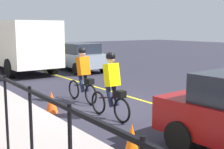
{
  "coord_description": "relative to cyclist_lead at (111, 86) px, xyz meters",
  "views": [
    {
      "loc": [
        -7.6,
        5.04,
        2.43
      ],
      "look_at": [
        0.14,
        -0.35,
        1.0
      ],
      "focal_mm": 49.39,
      "sensor_mm": 36.0,
      "label": 1
    }
  ],
  "objects": [
    {
      "name": "patrol_sedan",
      "position": [
        8.93,
        -3.77,
        -0.09
      ],
      "size": [
        4.48,
        2.08,
        1.58
      ],
      "rotation": [
        0.0,
        0.0,
        0.04
      ],
      "color": "gray",
      "rests_on": "ground"
    },
    {
      "name": "traffic_cone_near",
      "position": [
        1.48,
        1.07,
        -0.6
      ],
      "size": [
        0.36,
        0.36,
        0.63
      ],
      "primitive_type": "cone",
      "color": "#F75618",
      "rests_on": "ground"
    },
    {
      "name": "lane_line_centre",
      "position": [
        0.99,
        -2.06,
        -0.91
      ],
      "size": [
        36.0,
        0.12,
        0.01
      ],
      "primitive_type": "cube",
      "color": "yellow",
      "rests_on": "ground"
    },
    {
      "name": "cyclist_lead",
      "position": [
        0.0,
        0.0,
        0.0
      ],
      "size": [
        1.71,
        0.38,
        1.83
      ],
      "rotation": [
        0.0,
        0.0,
        0.05
      ],
      "color": "black",
      "rests_on": "ground"
    },
    {
      "name": "cyclist_follow",
      "position": [
        2.09,
        -0.32,
        0.0
      ],
      "size": [
        1.71,
        0.38,
        1.83
      ],
      "rotation": [
        0.0,
        0.0,
        0.05
      ],
      "color": "black",
      "rests_on": "ground"
    },
    {
      "name": "traffic_cone_far",
      "position": [
        -2.37,
        1.18,
        -0.56
      ],
      "size": [
        0.36,
        0.36,
        0.7
      ],
      "primitive_type": "cone",
      "color": "orange",
      "rests_on": "ground"
    },
    {
      "name": "box_truck_background",
      "position": [
        10.23,
        -0.89,
        0.64
      ],
      "size": [
        6.75,
        2.63,
        2.78
      ],
      "rotation": [
        0.0,
        0.0,
        0.02
      ],
      "color": "silver",
      "rests_on": "ground"
    },
    {
      "name": "ground_plane",
      "position": [
        0.99,
        -0.46,
        -0.91
      ],
      "size": [
        80.0,
        80.0,
        0.0
      ],
      "primitive_type": "plane",
      "color": "#292835"
    }
  ]
}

